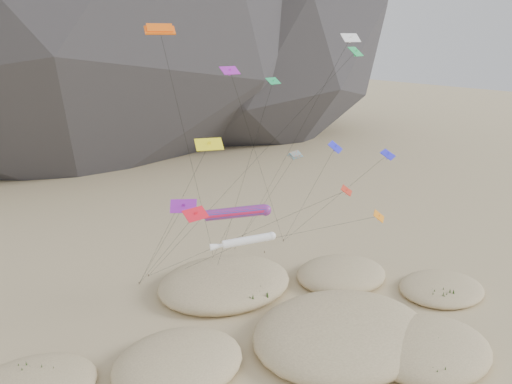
# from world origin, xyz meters

# --- Properties ---
(ground) EXTENTS (500.00, 500.00, 0.00)m
(ground) POSITION_xyz_m (0.00, 0.00, 0.00)
(ground) COLOR #CCB789
(ground) RESTS_ON ground
(dunes) EXTENTS (53.76, 40.68, 3.71)m
(dunes) POSITION_xyz_m (-1.00, 4.47, 0.70)
(dunes) COLOR #CCB789
(dunes) RESTS_ON ground
(dune_grass) EXTENTS (43.16, 28.86, 1.47)m
(dune_grass) POSITION_xyz_m (-0.78, 3.81, 0.83)
(dune_grass) COLOR black
(dune_grass) RESTS_ON ground
(kite_stakes) EXTENTS (22.16, 8.44, 0.30)m
(kite_stakes) POSITION_xyz_m (2.30, 24.31, 0.15)
(kite_stakes) COLOR #3F2D1E
(kite_stakes) RESTS_ON ground
(rainbow_tube_kite) EXTENTS (7.45, 13.15, 11.85)m
(rainbow_tube_kite) POSITION_xyz_m (-2.10, 13.19, 10.93)
(rainbow_tube_kite) COLOR #FF1A4F
(rainbow_tube_kite) RESTS_ON ground
(white_tube_kite) EXTENTS (5.95, 18.38, 11.05)m
(white_tube_kite) POSITION_xyz_m (-4.24, 7.23, 10.43)
(white_tube_kite) COLOR white
(white_tube_kite) RESTS_ON ground
(orange_parafoil) EXTENTS (10.28, 8.23, 29.11)m
(orange_parafoil) POSITION_xyz_m (-7.67, 16.00, 28.26)
(orange_parafoil) COLOR #FF5E0D
(orange_parafoil) RESTS_ON ground
(multi_parafoil) EXTENTS (2.03, 15.57, 16.67)m
(multi_parafoil) POSITION_xyz_m (4.90, 12.40, 16.01)
(multi_parafoil) COLOR #DA4D17
(multi_parafoil) RESTS_ON ground
(delta_kites) EXTENTS (25.16, 23.76, 28.31)m
(delta_kites) POSITION_xyz_m (3.42, 10.84, 17.81)
(delta_kites) COLOR purple
(delta_kites) RESTS_ON ground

